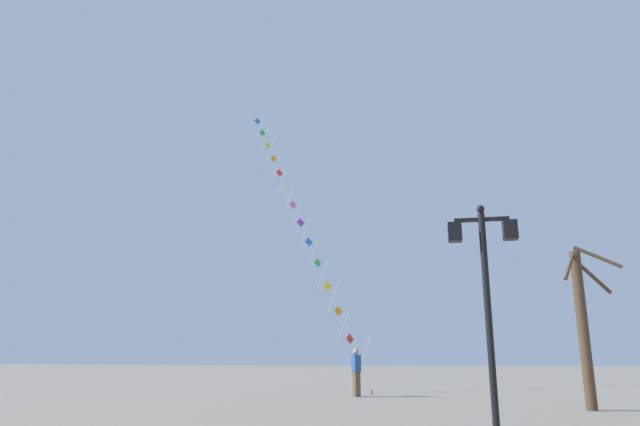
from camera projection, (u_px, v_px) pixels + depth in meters
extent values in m
plane|color=gray|center=(405.00, 396.00, 20.80)|extent=(160.00, 160.00, 0.00)
cylinder|color=black|center=(488.00, 317.00, 11.35)|extent=(0.14, 0.14, 4.34)
sphere|color=black|center=(481.00, 209.00, 11.91)|extent=(0.16, 0.16, 0.16)
cube|color=black|center=(481.00, 220.00, 11.85)|extent=(1.12, 0.08, 0.08)
cube|color=black|center=(455.00, 232.00, 11.89)|extent=(0.28, 0.28, 0.40)
cube|color=beige|center=(455.00, 232.00, 11.89)|extent=(0.19, 0.19, 0.30)
cube|color=black|center=(510.00, 230.00, 11.69)|extent=(0.28, 0.28, 0.40)
cube|color=beige|center=(510.00, 230.00, 11.69)|extent=(0.19, 0.19, 0.30)
cylinder|color=brown|center=(372.00, 392.00, 21.78)|extent=(0.06, 0.06, 0.18)
cylinder|color=silver|center=(360.00, 363.00, 22.76)|extent=(1.03, 1.33, 1.98)
cylinder|color=silver|center=(344.00, 325.00, 24.31)|extent=(0.65, 0.83, 1.23)
cylinder|color=silver|center=(333.00, 298.00, 25.50)|extent=(0.65, 0.83, 1.23)
cylinder|color=silver|center=(322.00, 274.00, 26.69)|extent=(0.65, 0.83, 1.23)
cylinder|color=silver|center=(313.00, 252.00, 27.88)|extent=(0.65, 0.83, 1.23)
cylinder|color=silver|center=(305.00, 232.00, 29.06)|extent=(0.65, 0.83, 1.23)
cylinder|color=silver|center=(297.00, 213.00, 30.25)|extent=(0.65, 0.83, 1.23)
cylinder|color=silver|center=(289.00, 196.00, 31.44)|extent=(0.65, 0.83, 1.23)
cylinder|color=silver|center=(283.00, 180.00, 32.63)|extent=(0.65, 0.83, 1.23)
cylinder|color=silver|center=(276.00, 166.00, 33.81)|extent=(0.65, 0.83, 1.23)
cylinder|color=silver|center=(270.00, 152.00, 35.00)|extent=(0.65, 0.83, 1.23)
cylinder|color=silver|center=(265.00, 139.00, 36.19)|extent=(0.65, 0.83, 1.23)
cylinder|color=silver|center=(260.00, 127.00, 37.37)|extent=(0.65, 0.83, 1.23)
cube|color=red|center=(350.00, 339.00, 23.72)|extent=(0.29, 0.35, 0.45)
cylinder|color=red|center=(350.00, 347.00, 23.64)|extent=(0.05, 0.04, 0.33)
cube|color=orange|center=(338.00, 311.00, 24.91)|extent=(0.34, 0.31, 0.45)
cylinder|color=orange|center=(338.00, 318.00, 24.83)|extent=(0.03, 0.04, 0.29)
cube|color=yellow|center=(327.00, 286.00, 26.09)|extent=(0.38, 0.26, 0.45)
cylinder|color=yellow|center=(327.00, 292.00, 26.02)|extent=(0.03, 0.04, 0.24)
cube|color=green|center=(318.00, 263.00, 27.28)|extent=(0.30, 0.35, 0.45)
cylinder|color=green|center=(318.00, 269.00, 27.21)|extent=(0.02, 0.02, 0.22)
cube|color=blue|center=(309.00, 242.00, 28.47)|extent=(0.36, 0.28, 0.45)
cylinder|color=blue|center=(309.00, 248.00, 28.39)|extent=(0.04, 0.04, 0.30)
cube|color=purple|center=(301.00, 223.00, 29.66)|extent=(0.38, 0.25, 0.45)
cylinder|color=purple|center=(301.00, 228.00, 29.58)|extent=(0.03, 0.04, 0.27)
cube|color=pink|center=(293.00, 205.00, 30.84)|extent=(0.31, 0.34, 0.45)
cylinder|color=pink|center=(293.00, 210.00, 30.78)|extent=(0.04, 0.03, 0.21)
cube|color=white|center=(286.00, 188.00, 32.03)|extent=(0.29, 0.36, 0.45)
cylinder|color=white|center=(286.00, 194.00, 31.95)|extent=(0.03, 0.03, 0.31)
cube|color=red|center=(279.00, 173.00, 33.22)|extent=(0.32, 0.33, 0.45)
cylinder|color=red|center=(279.00, 178.00, 33.15)|extent=(0.02, 0.02, 0.25)
cube|color=orange|center=(273.00, 159.00, 34.41)|extent=(0.34, 0.31, 0.45)
cylinder|color=orange|center=(273.00, 163.00, 34.33)|extent=(0.03, 0.03, 0.28)
cube|color=yellow|center=(268.00, 145.00, 35.59)|extent=(0.31, 0.34, 0.45)
cylinder|color=yellow|center=(268.00, 150.00, 35.51)|extent=(0.03, 0.03, 0.30)
cube|color=green|center=(262.00, 133.00, 36.78)|extent=(0.40, 0.23, 0.45)
cylinder|color=green|center=(262.00, 137.00, 36.70)|extent=(0.03, 0.04, 0.27)
cube|color=blue|center=(257.00, 121.00, 37.97)|extent=(0.40, 0.22, 0.45)
cylinder|color=blue|center=(257.00, 125.00, 37.89)|extent=(0.03, 0.03, 0.30)
cube|color=brown|center=(356.00, 384.00, 20.65)|extent=(0.32, 0.36, 0.90)
cube|color=#264C8C|center=(356.00, 363.00, 20.83)|extent=(0.40, 0.45, 0.60)
sphere|color=tan|center=(356.00, 351.00, 20.93)|extent=(0.22, 0.22, 0.22)
cylinder|color=#264C8C|center=(354.00, 358.00, 21.07)|extent=(0.27, 0.38, 0.50)
cylinder|color=#4C3826|center=(583.00, 329.00, 15.66)|extent=(0.30, 0.30, 4.32)
cylinder|color=#4C3826|center=(598.00, 257.00, 15.93)|extent=(1.21, 0.36, 0.73)
cylinder|color=#4C3826|center=(593.00, 277.00, 16.32)|extent=(1.17, 0.94, 0.92)
cylinder|color=#4C3826|center=(570.00, 265.00, 15.74)|extent=(0.62, 0.95, 0.97)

